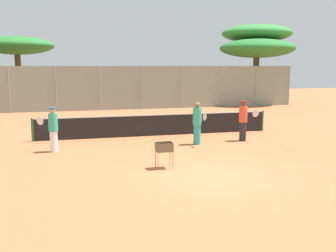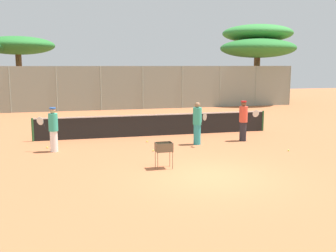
{
  "view_description": "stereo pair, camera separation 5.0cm",
  "coord_description": "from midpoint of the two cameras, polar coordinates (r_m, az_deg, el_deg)",
  "views": [
    {
      "loc": [
        -4.34,
        -11.14,
        3.46
      ],
      "look_at": [
        -0.29,
        4.08,
        1.0
      ],
      "focal_mm": 42.0,
      "sensor_mm": 36.0,
      "label": 1
    },
    {
      "loc": [
        -4.29,
        -11.15,
        3.46
      ],
      "look_at": [
        -0.29,
        4.08,
        1.0
      ],
      "focal_mm": 42.0,
      "sensor_mm": 36.0,
      "label": 2
    }
  ],
  "objects": [
    {
      "name": "ground_plane",
      "position": [
        12.44,
        6.06,
        -7.32
      ],
      "size": [
        80.0,
        80.0,
        0.0
      ],
      "primitive_type": "plane",
      "color": "#B7663D"
    },
    {
      "name": "tree_3",
      "position": [
        38.66,
        12.7,
        12.87
      ],
      "size": [
        6.54,
        6.54,
        7.18
      ],
      "color": "brown",
      "rests_on": "ground_plane"
    },
    {
      "name": "tennis_ball_2",
      "position": [
        17.22,
        -17.23,
        -3.01
      ],
      "size": [
        0.07,
        0.07,
        0.07
      ],
      "primitive_type": "sphere",
      "color": "#D1E54C",
      "rests_on": "ground_plane"
    },
    {
      "name": "tennis_ball_0",
      "position": [
        15.92,
        -2.23,
        -3.56
      ],
      "size": [
        0.07,
        0.07,
        0.07
      ],
      "primitive_type": "sphere",
      "color": "#D1E54C",
      "rests_on": "ground_plane"
    },
    {
      "name": "tennis_ball_1",
      "position": [
        17.76,
        -3.15,
        -2.26
      ],
      "size": [
        0.07,
        0.07,
        0.07
      ],
      "primitive_type": "sphere",
      "color": "#D1E54C",
      "rests_on": "ground_plane"
    },
    {
      "name": "player_white_outfit",
      "position": [
        18.25,
        10.79,
        0.83
      ],
      "size": [
        0.9,
        0.47,
        1.84
      ],
      "rotation": [
        0.0,
        0.0,
        5.93
      ],
      "color": "#26262D",
      "rests_on": "ground_plane"
    },
    {
      "name": "tennis_ball_3",
      "position": [
        16.66,
        16.99,
        -3.39
      ],
      "size": [
        0.07,
        0.07,
        0.07
      ],
      "primitive_type": "sphere",
      "color": "#D1E54C",
      "rests_on": "ground_plane"
    },
    {
      "name": "player_red_cap",
      "position": [
        16.31,
        -16.42,
        -0.42
      ],
      "size": [
        0.88,
        0.48,
        1.79
      ],
      "rotation": [
        0.0,
        0.0,
        2.75
      ],
      "color": "white",
      "rests_on": "ground_plane"
    },
    {
      "name": "player_yellow_shirt",
      "position": [
        17.15,
        4.19,
        0.46
      ],
      "size": [
        0.4,
        0.93,
        1.86
      ],
      "rotation": [
        0.0,
        0.0,
        4.97
      ],
      "color": "teal",
      "rests_on": "ground_plane"
    },
    {
      "name": "back_fence",
      "position": [
        30.76,
        -6.84,
        5.5
      ],
      "size": [
        29.39,
        0.08,
        3.37
      ],
      "color": "gray",
      "rests_on": "ground_plane"
    },
    {
      "name": "tree_0",
      "position": [
        35.77,
        -21.11,
        10.76
      ],
      "size": [
        6.04,
        6.04,
        5.81
      ],
      "color": "brown",
      "rests_on": "ground_plane"
    },
    {
      "name": "tree_5",
      "position": [
        36.2,
        12.76,
        10.88
      ],
      "size": [
        6.62,
        6.62,
        5.73
      ],
      "color": "brown",
      "rests_on": "ground_plane"
    },
    {
      "name": "ball_cart",
      "position": [
        13.2,
        -0.68,
        -3.39
      ],
      "size": [
        0.56,
        0.41,
        0.89
      ],
      "color": "brown",
      "rests_on": "ground_plane"
    },
    {
      "name": "parked_car",
      "position": [
        32.81,
        -8.86,
        3.87
      ],
      "size": [
        4.2,
        1.7,
        1.6
      ],
      "color": "white",
      "rests_on": "ground_plane"
    },
    {
      "name": "tennis_net",
      "position": [
        19.3,
        -1.81,
        0.22
      ],
      "size": [
        11.66,
        0.1,
        1.07
      ],
      "color": "#26592D",
      "rests_on": "ground_plane"
    }
  ]
}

